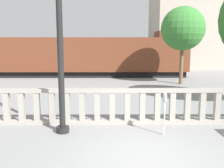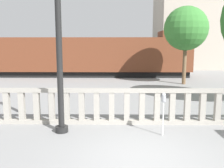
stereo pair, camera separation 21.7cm
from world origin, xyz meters
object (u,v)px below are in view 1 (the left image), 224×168
Objects in this scene: train_far at (78,53)px; tree_right at (183,29)px; lamppost at (61,59)px; train_near at (90,56)px; parking_meter at (165,102)px.

train_far is 5.09× the size of tree_right.
lamppost reaches higher than train_near.
tree_right reaches higher than train_near.
lamppost is 0.17× the size of train_far.
train_far is at bearing 102.51° from train_near.
tree_right is (7.27, -4.93, 2.21)m from train_near.
lamppost is 15.71m from train_near.
lamppost is 3.60m from parking_meter.
lamppost is 0.88× the size of tree_right.
parking_meter is at bearing -77.26° from train_near.
train_near is (-0.30, 15.70, -0.54)m from lamppost.
lamppost reaches higher than train_far.
train_near is at bearing -77.49° from train_far.
lamppost reaches higher than parking_meter.
tree_right is at bearing -58.97° from train_far.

